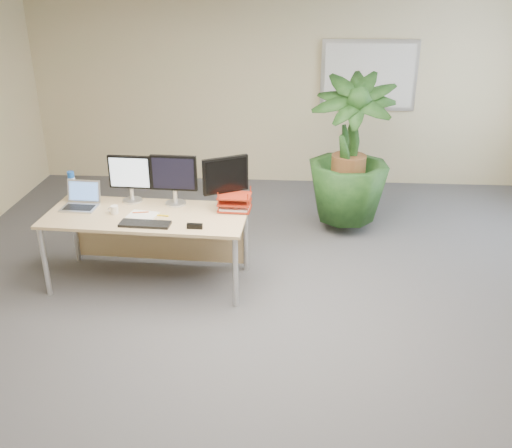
# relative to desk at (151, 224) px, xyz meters

# --- Properties ---
(floor) EXTENTS (8.00, 8.00, 0.00)m
(floor) POSITION_rel_desk_xyz_m (1.18, -1.02, -0.58)
(floor) COLOR #424146
(floor) RESTS_ON ground
(back_wall) EXTENTS (7.00, 0.04, 2.70)m
(back_wall) POSITION_rel_desk_xyz_m (1.18, 2.98, 0.77)
(back_wall) COLOR beige
(back_wall) RESTS_ON floor
(whiteboard) EXTENTS (1.30, 0.04, 0.95)m
(whiteboard) POSITION_rel_desk_xyz_m (2.38, 2.95, 0.97)
(whiteboard) COLOR silver
(whiteboard) RESTS_ON back_wall
(desk) EXTENTS (1.96, 0.90, 0.74)m
(desk) POSITION_rel_desk_xyz_m (0.00, 0.00, 0.00)
(desk) COLOR tan
(desk) RESTS_ON floor
(floor_plant) EXTENTS (0.99, 0.99, 1.50)m
(floor_plant) POSITION_rel_desk_xyz_m (2.03, 1.31, 0.17)
(floor_plant) COLOR black
(floor_plant) RESTS_ON floor
(monitor_left) EXTENTS (0.43, 0.19, 0.48)m
(monitor_left) POSITION_rel_desk_xyz_m (-0.22, 0.21, 0.43)
(monitor_left) COLOR silver
(monitor_left) RESTS_ON desk
(monitor_right) EXTENTS (0.45, 0.21, 0.50)m
(monitor_right) POSITION_rel_desk_xyz_m (0.23, 0.16, 0.45)
(monitor_right) COLOR silver
(monitor_right) RESTS_ON desk
(monitor_dark) EXTENTS (0.42, 0.26, 0.51)m
(monitor_dark) POSITION_rel_desk_xyz_m (0.74, 0.12, 0.45)
(monitor_dark) COLOR silver
(monitor_dark) RESTS_ON desk
(laptop) EXTENTS (0.35, 0.31, 0.24)m
(laptop) POSITION_rel_desk_xyz_m (-0.68, 0.04, 0.22)
(laptop) COLOR #B3B3B8
(laptop) RESTS_ON desk
(keyboard) EXTENTS (0.47, 0.18, 0.03)m
(keyboard) POSITION_rel_desk_xyz_m (0.05, -0.36, 0.17)
(keyboard) COLOR black
(keyboard) RESTS_ON desk
(coffee_mug) EXTENTS (0.11, 0.07, 0.08)m
(coffee_mug) POSITION_rel_desk_xyz_m (-0.31, -0.12, 0.20)
(coffee_mug) COLOR white
(coffee_mug) RESTS_ON desk
(spiral_notebook) EXTENTS (0.30, 0.25, 0.01)m
(spiral_notebook) POSITION_rel_desk_xyz_m (-0.03, -0.15, 0.16)
(spiral_notebook) COLOR white
(spiral_notebook) RESTS_ON desk
(orange_pen) EXTENTS (0.15, 0.04, 0.01)m
(orange_pen) POSITION_rel_desk_xyz_m (-0.06, -0.11, 0.17)
(orange_pen) COLOR #D54D17
(orange_pen) RESTS_ON spiral_notebook
(yellow_highlighter) EXTENTS (0.12, 0.03, 0.02)m
(yellow_highlighter) POSITION_rel_desk_xyz_m (0.16, -0.15, 0.16)
(yellow_highlighter) COLOR yellow
(yellow_highlighter) RESTS_ON desk
(water_bottle) EXTENTS (0.07, 0.07, 0.29)m
(water_bottle) POSITION_rel_desk_xyz_m (-0.84, 0.24, 0.29)
(water_bottle) COLOR silver
(water_bottle) RESTS_ON desk
(letter_tray) EXTENTS (0.32, 0.25, 0.15)m
(letter_tray) POSITION_rel_desk_xyz_m (0.83, 0.05, 0.22)
(letter_tray) COLOR #9B2513
(letter_tray) RESTS_ON desk
(stapler) EXTENTS (0.14, 0.04, 0.05)m
(stapler) POSITION_rel_desk_xyz_m (0.51, -0.40, 0.18)
(stapler) COLOR black
(stapler) RESTS_ON desk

